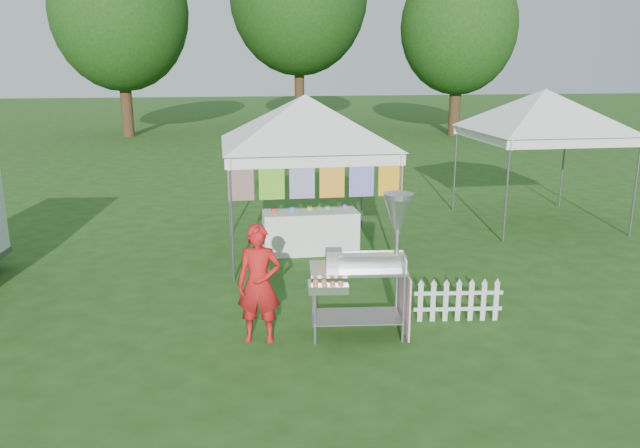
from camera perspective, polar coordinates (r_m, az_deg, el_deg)
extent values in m
plane|color=#1F4012|center=(8.82, 1.84, -9.27)|extent=(120.00, 120.00, 0.00)
cylinder|color=#59595E|center=(10.31, -8.09, 0.32)|extent=(0.04, 0.04, 2.10)
cylinder|color=#59595E|center=(10.73, 7.25, 0.91)|extent=(0.04, 0.04, 2.10)
cylinder|color=#59595E|center=(13.08, -8.35, 3.35)|extent=(0.04, 0.04, 2.10)
cylinder|color=#59595E|center=(13.41, 3.88, 3.75)|extent=(0.04, 0.04, 2.10)
cube|color=white|center=(10.24, -0.27, 5.79)|extent=(3.00, 0.03, 0.22)
cube|color=white|center=(13.03, -2.20, 7.68)|extent=(3.00, 0.03, 0.22)
pyramid|color=white|center=(11.54, -1.38, 11.77)|extent=(4.24, 4.24, 0.90)
cylinder|color=#59595E|center=(10.23, -0.27, 6.23)|extent=(3.00, 0.03, 0.03)
cube|color=#E05E0B|center=(10.17, -7.26, 4.07)|extent=(0.42, 0.01, 0.70)
cube|color=#1C9118|center=(10.20, -4.45, 4.17)|extent=(0.42, 0.01, 0.70)
cube|color=#35BAC9|center=(10.25, -1.65, 4.26)|extent=(0.42, 0.01, 0.70)
cube|color=red|center=(10.32, 1.11, 4.34)|extent=(0.42, 0.01, 0.70)
cube|color=#B119AD|center=(10.42, 3.82, 4.41)|extent=(0.42, 0.01, 0.70)
cube|color=#DB4218|center=(10.54, 6.48, 4.47)|extent=(0.42, 0.01, 0.70)
cylinder|color=#59595E|center=(13.05, 16.70, 2.85)|extent=(0.04, 0.04, 2.10)
cylinder|color=#59595E|center=(14.50, 26.89, 3.01)|extent=(0.04, 0.04, 2.10)
cylinder|color=#59595E|center=(15.61, 12.24, 4.99)|extent=(0.04, 0.04, 2.10)
cylinder|color=#59595E|center=(16.84, 21.33, 5.01)|extent=(0.04, 0.04, 2.10)
cube|color=white|center=(13.58, 22.45, 6.87)|extent=(3.00, 0.03, 0.22)
cube|color=white|center=(16.05, 17.21, 8.35)|extent=(3.00, 0.03, 0.22)
pyramid|color=white|center=(14.73, 19.95, 11.54)|extent=(4.24, 4.24, 0.90)
cylinder|color=#59595E|center=(13.57, 22.48, 7.21)|extent=(3.00, 0.03, 0.03)
cylinder|color=#341C13|center=(32.27, -17.32, 11.14)|extent=(0.56, 0.56, 3.96)
ellipsoid|color=#285116|center=(32.31, -17.87, 17.99)|extent=(6.40, 6.40, 7.36)
cylinder|color=#341C13|center=(36.22, -1.90, 12.78)|extent=(0.56, 0.56, 4.84)
cylinder|color=#341C13|center=(32.12, 12.25, 11.06)|extent=(0.56, 0.56, 3.52)
ellipsoid|color=#285116|center=(32.11, 12.59, 17.19)|extent=(5.60, 5.60, 6.44)
cylinder|color=gray|center=(8.10, -0.46, -7.89)|extent=(0.05, 0.05, 0.94)
cylinder|color=gray|center=(8.23, 7.64, -7.66)|extent=(0.05, 0.05, 0.94)
cylinder|color=gray|center=(8.59, -0.62, -6.55)|extent=(0.05, 0.05, 0.94)
cylinder|color=gray|center=(8.71, 7.02, -6.36)|extent=(0.05, 0.05, 0.94)
cube|color=gray|center=(8.47, 3.40, -8.43)|extent=(1.24, 0.72, 0.02)
cube|color=#B7B7BC|center=(8.23, 3.47, -4.08)|extent=(1.31, 0.75, 0.04)
cube|color=#B7B7BC|center=(8.27, 4.73, -3.28)|extent=(0.91, 0.35, 0.16)
cube|color=gray|center=(8.20, 1.27, -3.11)|extent=(0.23, 0.25, 0.23)
cylinder|color=gray|center=(8.21, 7.10, -0.78)|extent=(0.06, 0.06, 0.94)
cone|color=#B7B7BC|center=(8.15, 7.15, 0.99)|extent=(0.41, 0.41, 0.42)
cylinder|color=#B7B7BC|center=(8.10, 7.20, 2.57)|extent=(0.44, 0.44, 0.06)
cube|color=#B7B7BC|center=(7.85, 0.74, -5.78)|extent=(0.53, 0.36, 0.10)
cube|color=#FFABCA|center=(8.48, 7.72, -6.98)|extent=(0.10, 0.78, 0.84)
cube|color=white|center=(8.00, 7.81, -3.80)|extent=(0.03, 0.15, 0.19)
imported|color=#B21516|center=(8.13, -5.60, -5.48)|extent=(0.64, 0.48, 1.58)
cube|color=silver|center=(8.96, 9.16, -7.14)|extent=(0.07, 0.03, 0.56)
cube|color=silver|center=(8.99, 10.29, -7.09)|extent=(0.07, 0.03, 0.56)
cube|color=silver|center=(9.03, 11.41, -7.05)|extent=(0.07, 0.03, 0.56)
cube|color=silver|center=(9.08, 12.52, -7.00)|extent=(0.07, 0.03, 0.56)
cube|color=silver|center=(9.13, 13.62, -6.96)|extent=(0.07, 0.03, 0.56)
cube|color=silver|center=(9.18, 14.71, -6.91)|extent=(0.07, 0.03, 0.56)
cube|color=silver|center=(9.23, 15.79, -6.85)|extent=(0.07, 0.03, 0.56)
cube|color=silver|center=(9.12, 12.49, -7.59)|extent=(1.25, 0.17, 0.05)
cube|color=silver|center=(9.03, 12.57, -6.18)|extent=(1.25, 0.17, 0.05)
cube|color=white|center=(11.99, -0.88, -0.70)|extent=(1.80, 0.70, 0.81)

